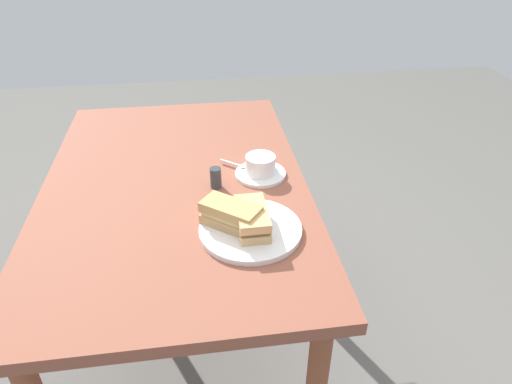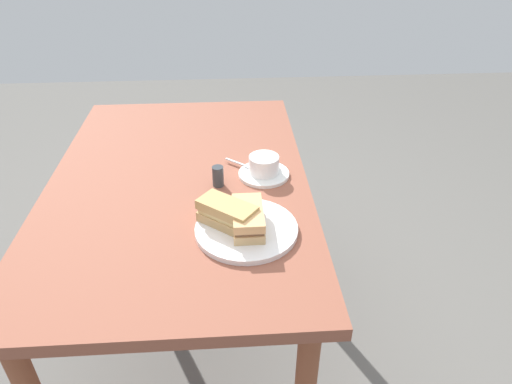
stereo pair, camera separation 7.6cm
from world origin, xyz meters
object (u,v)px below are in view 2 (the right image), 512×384
coffee_cup (264,165)px  sandwich_plate (246,229)px  dining_table (181,204)px  sandwich_back (227,214)px  sandwich_front (248,218)px  spoon (243,165)px  coffee_saucer (264,175)px  salt_shaker (218,176)px

coffee_cup → sandwich_plate: bearing=-13.9°
dining_table → sandwich_back: 0.32m
sandwich_back → sandwich_plate: bearing=72.3°
sandwich_back → sandwich_front: bearing=72.8°
coffee_cup → dining_table: bearing=-90.6°
coffee_cup → sandwich_back: bearing=-24.2°
dining_table → spoon: size_ratio=14.03×
sandwich_plate → coffee_saucer: (-0.26, 0.06, -0.00)m
sandwich_plate → coffee_saucer: sandwich_plate is taller
coffee_saucer → coffee_cup: bearing=150.9°
sandwich_back → salt_shaker: bearing=-173.3°
sandwich_back → spoon: sandwich_back is taller
sandwich_front → sandwich_back: 0.05m
salt_shaker → sandwich_back: bearing=6.7°
sandwich_plate → spoon: bearing=179.3°
sandwich_front → spoon: 0.31m
dining_table → sandwich_front: sandwich_front is taller
sandwich_back → salt_shaker: 0.21m
sandwich_plate → coffee_cup: (-0.26, 0.07, 0.03)m
dining_table → sandwich_front: bearing=35.7°
sandwich_plate → coffee_saucer: size_ratio=1.69×
dining_table → sandwich_back: size_ratio=7.47×
sandwich_front → coffee_saucer: size_ratio=0.94×
sandwich_back → coffee_saucer: bearing=155.9°
sandwich_plate → sandwich_front: size_ratio=1.79×
coffee_cup → salt_shaker: (0.04, -0.13, -0.01)m
dining_table → sandwich_plate: sandwich_plate is taller
dining_table → sandwich_back: (0.25, 0.14, 0.14)m
coffee_cup → salt_shaker: bearing=-72.1°
sandwich_front → dining_table: bearing=-144.3°
sandwich_plate → dining_table: bearing=-144.8°
dining_table → spoon: (-0.05, 0.19, 0.10)m
coffee_cup → salt_shaker: coffee_cup is taller
spoon → salt_shaker: salt_shaker is taller
spoon → sandwich_plate: bearing=-0.7°
sandwich_plate → salt_shaker: salt_shaker is taller
dining_table → salt_shaker: (0.05, 0.12, 0.12)m
coffee_cup → salt_shaker: size_ratio=1.76×
dining_table → spoon: 0.22m
coffee_cup → salt_shaker: 0.14m
dining_table → sandwich_plate: size_ratio=4.59×
sandwich_plate → sandwich_front: bearing=79.4°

